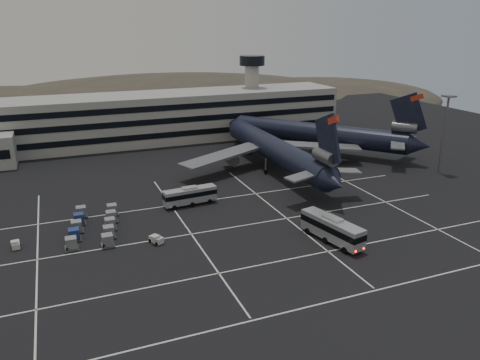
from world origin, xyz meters
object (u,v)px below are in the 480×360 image
(bus_near, at_px, (332,228))
(trijet_main, at_px, (276,150))
(tug_a, at_px, (16,245))
(bus_far, at_px, (190,195))
(uld_cluster, at_px, (93,225))

(bus_near, bearing_deg, trijet_main, 65.43)
(tug_a, bearing_deg, bus_far, 8.15)
(bus_far, height_order, uld_cluster, bus_far)
(tug_a, distance_m, uld_cluster, 12.26)
(bus_near, relative_size, tug_a, 5.40)
(uld_cluster, bearing_deg, trijet_main, 23.75)
(trijet_main, relative_size, tug_a, 24.99)
(trijet_main, relative_size, bus_near, 4.63)
(bus_near, bearing_deg, uld_cluster, 140.06)
(bus_far, xyz_separation_m, tug_a, (-30.70, -7.70, -1.41))
(bus_near, xyz_separation_m, bus_far, (-16.83, 24.11, -0.31))
(trijet_main, distance_m, bus_far, 28.86)
(trijet_main, xyz_separation_m, bus_near, (-8.30, -37.92, -2.91))
(trijet_main, height_order, tug_a, trijet_main)
(trijet_main, xyz_separation_m, uld_cluster, (-43.79, -19.27, -4.26))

